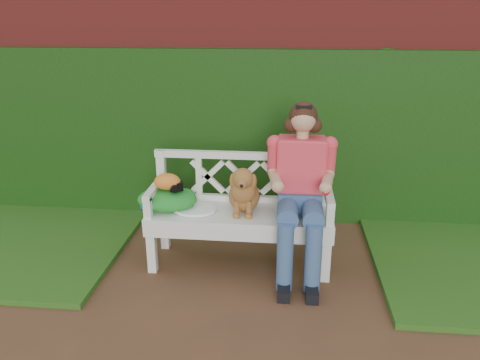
# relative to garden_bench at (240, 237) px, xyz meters

# --- Properties ---
(ground) EXTENTS (60.00, 60.00, 0.00)m
(ground) POSITION_rel_garden_bench_xyz_m (0.03, -0.70, -0.24)
(ground) COLOR brown
(brick_wall) EXTENTS (10.00, 0.30, 2.20)m
(brick_wall) POSITION_rel_garden_bench_xyz_m (0.03, 1.20, 0.86)
(brick_wall) COLOR maroon
(brick_wall) RESTS_ON ground
(ivy_hedge) EXTENTS (10.00, 0.18, 1.70)m
(ivy_hedge) POSITION_rel_garden_bench_xyz_m (0.03, 0.98, 0.61)
(ivy_hedge) COLOR #18480D
(ivy_hedge) RESTS_ON ground
(garden_bench) EXTENTS (1.64, 0.79, 0.48)m
(garden_bench) POSITION_rel_garden_bench_xyz_m (0.00, 0.00, 0.00)
(garden_bench) COLOR white
(garden_bench) RESTS_ON ground
(seated_woman) EXTENTS (0.75, 0.88, 1.35)m
(seated_woman) POSITION_rel_garden_bench_xyz_m (0.48, -0.02, 0.43)
(seated_woman) COLOR #EB2841
(seated_woman) RESTS_ON ground
(dog) EXTENTS (0.37, 0.44, 0.41)m
(dog) POSITION_rel_garden_bench_xyz_m (0.03, -0.01, 0.45)
(dog) COLOR brown
(dog) RESTS_ON garden_bench
(tennis_racket) EXTENTS (0.72, 0.49, 0.03)m
(tennis_racket) POSITION_rel_garden_bench_xyz_m (-0.40, -0.04, 0.26)
(tennis_racket) COLOR white
(tennis_racket) RESTS_ON garden_bench
(green_bag) EXTENTS (0.53, 0.43, 0.17)m
(green_bag) POSITION_rel_garden_bench_xyz_m (-0.61, 0.00, 0.32)
(green_bag) COLOR green
(green_bag) RESTS_ON garden_bench
(camera_item) EXTENTS (0.13, 0.11, 0.07)m
(camera_item) POSITION_rel_garden_bench_xyz_m (-0.52, -0.02, 0.44)
(camera_item) COLOR black
(camera_item) RESTS_ON green_bag
(baseball_glove) EXTENTS (0.26, 0.23, 0.14)m
(baseball_glove) POSITION_rel_garden_bench_xyz_m (-0.59, -0.01, 0.48)
(baseball_glove) COLOR orange
(baseball_glove) RESTS_ON green_bag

